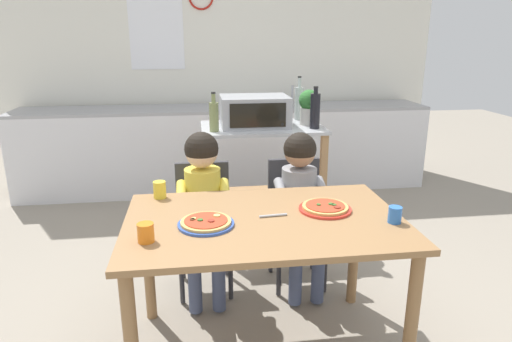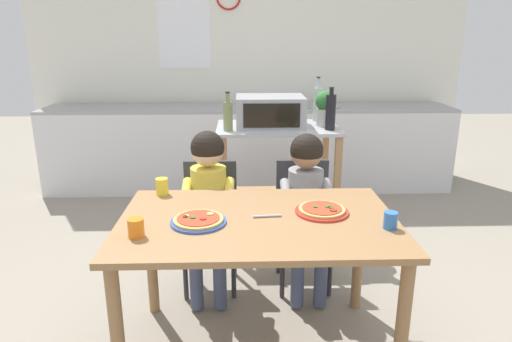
{
  "view_description": "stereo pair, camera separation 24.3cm",
  "coord_description": "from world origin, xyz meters",
  "views": [
    {
      "loc": [
        -0.32,
        -2.0,
        1.6
      ],
      "look_at": [
        0.0,
        0.3,
        0.9
      ],
      "focal_mm": 31.68,
      "sensor_mm": 36.0,
      "label": 1
    },
    {
      "loc": [
        -0.08,
        -2.02,
        1.6
      ],
      "look_at": [
        0.0,
        0.3,
        0.9
      ],
      "focal_mm": 31.68,
      "sensor_mm": 36.0,
      "label": 2
    }
  ],
  "objects": [
    {
      "name": "drinking_cup_blue",
      "position": [
        0.6,
        -0.13,
        0.79
      ],
      "size": [
        0.06,
        0.06,
        0.08
      ],
      "primitive_type": "cylinder",
      "color": "blue",
      "rests_on": "dining_table"
    },
    {
      "name": "dining_chair_right",
      "position": [
        0.32,
        0.7,
        0.48
      ],
      "size": [
        0.36,
        0.36,
        0.81
      ],
      "color": "#333338",
      "rests_on": "ground"
    },
    {
      "name": "bottle_clear_vinegar",
      "position": [
        0.59,
        1.3,
        1.06
      ],
      "size": [
        0.08,
        0.08,
        0.32
      ],
      "color": "black",
      "rests_on": "kitchen_island_cart"
    },
    {
      "name": "bottle_tall_green_wine",
      "position": [
        -0.18,
        1.29,
        1.03
      ],
      "size": [
        0.07,
        0.07,
        0.29
      ],
      "color": "olive",
      "rests_on": "kitchen_island_cart"
    },
    {
      "name": "kitchen_counter",
      "position": [
        0.0,
        2.7,
        0.44
      ],
      "size": [
        4.26,
        0.6,
        1.08
      ],
      "color": "silver",
      "rests_on": "ground"
    },
    {
      "name": "dining_chair_left",
      "position": [
        -0.28,
        0.7,
        0.48
      ],
      "size": [
        0.36,
        0.36,
        0.81
      ],
      "color": "#333338",
      "rests_on": "ground"
    },
    {
      "name": "potted_herb_plant",
      "position": [
        0.58,
        1.45,
        1.07
      ],
      "size": [
        0.16,
        0.16,
        0.28
      ],
      "color": "beige",
      "rests_on": "kitchen_island_cart"
    },
    {
      "name": "pizza_plate_blue_rimmed",
      "position": [
        -0.28,
        -0.05,
        0.76
      ],
      "size": [
        0.26,
        0.26,
        0.03
      ],
      "color": "#3356B7",
      "rests_on": "dining_table"
    },
    {
      "name": "serving_spoon",
      "position": [
        0.05,
        0.01,
        0.76
      ],
      "size": [
        0.14,
        0.02,
        0.01
      ],
      "primitive_type": "cylinder",
      "rotation": [
        0.0,
        1.57,
        0.09
      ],
      "color": "#B7BABF",
      "rests_on": "dining_table"
    },
    {
      "name": "ground_plane",
      "position": [
        0.0,
        1.22,
        0.0
      ],
      "size": [
        12.2,
        12.2,
        0.0
      ],
      "primitive_type": "plane",
      "color": "gray"
    },
    {
      "name": "bottle_brown_beer",
      "position": [
        0.55,
        1.68,
        1.06
      ],
      "size": [
        0.07,
        0.07,
        0.36
      ],
      "color": "#ADB7B2",
      "rests_on": "kitchen_island_cart"
    },
    {
      "name": "pizza_plate_red_rimmed",
      "position": [
        0.32,
        0.06,
        0.76
      ],
      "size": [
        0.27,
        0.27,
        0.03
      ],
      "color": "red",
      "rests_on": "dining_table"
    },
    {
      "name": "child_in_grey_shirt",
      "position": [
        0.32,
        0.58,
        0.67
      ],
      "size": [
        0.32,
        0.42,
        1.01
      ],
      "color": "#424C6B",
      "rests_on": "ground"
    },
    {
      "name": "back_wall_tiled",
      "position": [
        -0.0,
        3.11,
        1.35
      ],
      "size": [
        4.73,
        0.14,
        2.7
      ],
      "color": "white",
      "rests_on": "ground"
    },
    {
      "name": "drinking_cup_orange",
      "position": [
        -0.54,
        -0.19,
        0.79
      ],
      "size": [
        0.07,
        0.07,
        0.08
      ],
      "primitive_type": "cylinder",
      "color": "orange",
      "rests_on": "dining_table"
    },
    {
      "name": "drinking_cup_yellow",
      "position": [
        -0.52,
        0.36,
        0.8
      ],
      "size": [
        0.07,
        0.07,
        0.09
      ],
      "primitive_type": "cylinder",
      "color": "yellow",
      "rests_on": "dining_table"
    },
    {
      "name": "dining_table",
      "position": [
        0.0,
        0.0,
        0.65
      ],
      "size": [
        1.34,
        0.87,
        0.75
      ],
      "color": "olive",
      "rests_on": "ground"
    },
    {
      "name": "child_in_yellow_shirt",
      "position": [
        -0.28,
        0.58,
        0.68
      ],
      "size": [
        0.32,
        0.42,
        1.03
      ],
      "color": "#424C6B",
      "rests_on": "ground"
    },
    {
      "name": "kitchen_island_cart",
      "position": [
        0.21,
        1.44,
        0.61
      ],
      "size": [
        0.95,
        0.6,
        0.92
      ],
      "color": "#B7BABF",
      "rests_on": "ground"
    },
    {
      "name": "toaster_oven",
      "position": [
        0.15,
        1.45,
        1.03
      ],
      "size": [
        0.52,
        0.4,
        0.23
      ],
      "color": "#999BA0",
      "rests_on": "kitchen_island_cart"
    }
  ]
}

